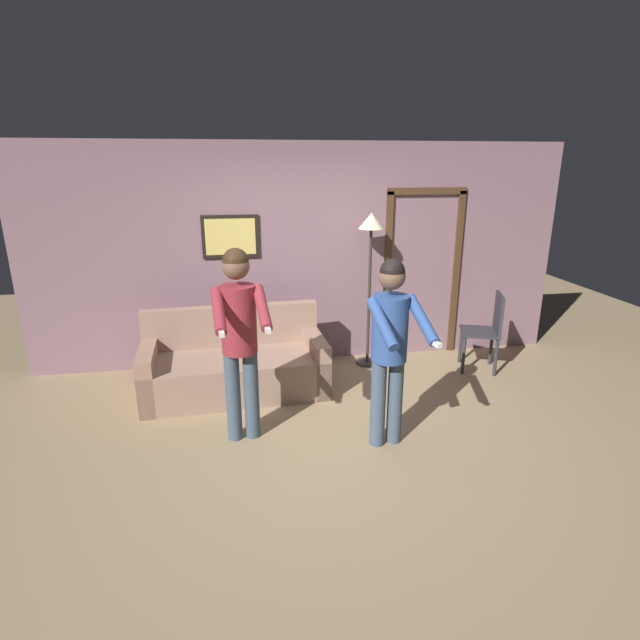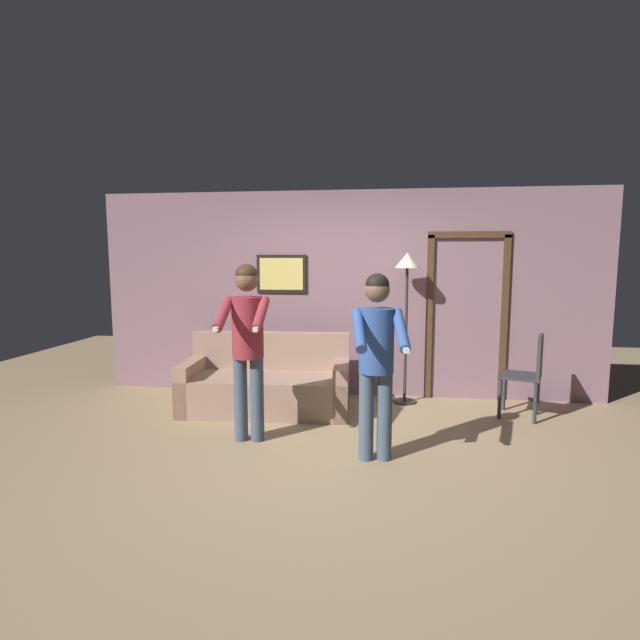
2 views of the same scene
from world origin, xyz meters
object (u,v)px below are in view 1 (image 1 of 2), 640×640
Objects in this scene: person_standing_left at (239,328)px; dining_chair_distant at (488,327)px; person_standing_right at (390,338)px; torchiere_lamp at (371,244)px; couch at (235,367)px.

person_standing_left is 1.84× the size of dining_chair_distant.
person_standing_left reaches higher than person_standing_right.
person_standing_left is at bearing 166.31° from person_standing_right.
torchiere_lamp is at bearing 44.57° from person_standing_left.
dining_chair_distant is (2.93, 0.10, 0.25)m from couch.
person_standing_right is 2.20m from dining_chair_distant.
person_standing_right reaches higher than couch.
couch is 2.94m from dining_chair_distant.
dining_chair_distant is (1.64, 1.39, -0.45)m from person_standing_right.
person_standing_left is at bearing -135.43° from torchiere_lamp.
dining_chair_distant is at bearing -17.53° from torchiere_lamp.
person_standing_right is 1.76× the size of dining_chair_distant.
person_standing_right is (1.29, -1.29, 0.70)m from couch.
dining_chair_distant is (1.32, -0.42, -0.95)m from torchiere_lamp.
torchiere_lamp is 1.11× the size of person_standing_right.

